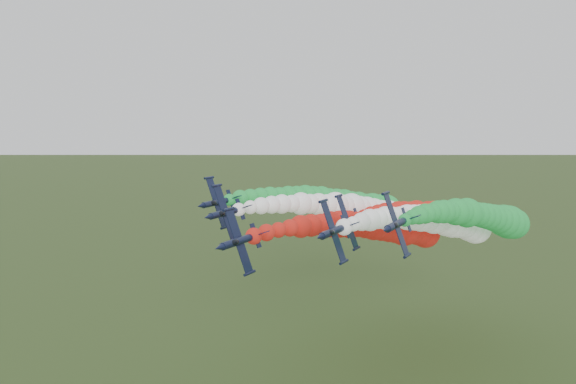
# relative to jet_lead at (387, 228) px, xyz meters

# --- Properties ---
(jet_lead) EXTENTS (14.12, 88.16, 20.89)m
(jet_lead) POSITION_rel_jet_lead_xyz_m (0.00, 0.00, 0.00)
(jet_lead) COLOR #101732
(jet_lead) RESTS_ON ground
(jet_inner_left) EXTENTS (14.15, 88.19, 20.91)m
(jet_inner_left) POSITION_rel_jet_lead_xyz_m (-10.06, 10.85, 1.99)
(jet_inner_left) COLOR #101732
(jet_inner_left) RESTS_ON ground
(jet_inner_right) EXTENTS (14.57, 88.61, 21.33)m
(jet_inner_right) POSITION_rel_jet_lead_xyz_m (11.25, 11.68, 0.49)
(jet_inner_right) COLOR #101732
(jet_inner_right) RESTS_ON ground
(jet_outer_left) EXTENTS (15.03, 89.07, 21.79)m
(jet_outer_left) POSITION_rel_jet_lead_xyz_m (-17.23, 20.62, 1.87)
(jet_outer_left) COLOR #101732
(jet_outer_left) RESTS_ON ground
(jet_outer_right) EXTENTS (14.34, 88.38, 21.10)m
(jet_outer_right) POSITION_rel_jet_lead_xyz_m (20.92, 15.80, 1.77)
(jet_outer_right) COLOR #101732
(jet_outer_right) RESTS_ON ground
(jet_trail) EXTENTS (14.17, 88.21, 20.93)m
(jet_trail) POSITION_rel_jet_lead_xyz_m (7.50, 24.90, -0.36)
(jet_trail) COLOR #101732
(jet_trail) RESTS_ON ground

